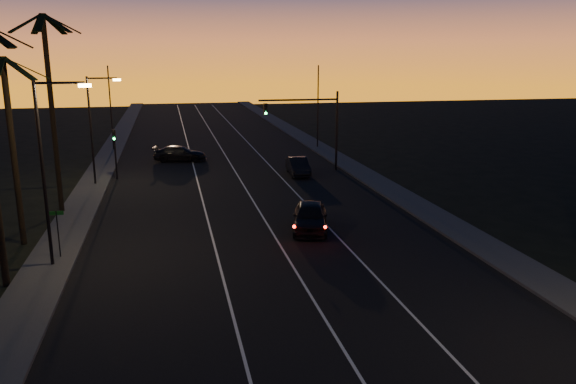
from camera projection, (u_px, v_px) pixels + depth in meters
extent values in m
cube|color=black|center=(247.00, 203.00, 39.18)|extent=(20.00, 170.00, 0.01)
cube|color=#32322F|center=(78.00, 211.00, 36.88)|extent=(2.40, 170.00, 0.16)
cube|color=#32322F|center=(397.00, 194.00, 41.45)|extent=(2.40, 170.00, 0.16)
cube|color=silver|center=(204.00, 205.00, 38.57)|extent=(0.12, 160.00, 0.01)
cube|color=silver|center=(254.00, 203.00, 39.28)|extent=(0.12, 160.00, 0.01)
cube|color=silver|center=(303.00, 200.00, 39.99)|extent=(0.12, 160.00, 0.01)
cube|color=black|center=(4.00, 34.00, 23.07)|extent=(2.18, 0.92, 1.18)
cylinder|color=black|center=(14.00, 154.00, 29.60)|extent=(0.32, 0.32, 10.00)
cube|color=black|center=(26.00, 68.00, 29.00)|extent=(2.18, 0.92, 1.18)
cube|color=black|center=(17.00, 68.00, 29.55)|extent=(1.25, 2.12, 1.18)
cube|color=black|center=(18.00, 68.00, 28.11)|extent=(1.95, 1.61, 1.18)
cylinder|color=black|center=(53.00, 118.00, 35.20)|extent=(0.32, 0.32, 12.50)
cube|color=black|center=(62.00, 24.00, 34.30)|extent=(2.18, 0.92, 1.18)
cube|color=black|center=(54.00, 24.00, 34.85)|extent=(1.25, 2.12, 1.18)
cube|color=black|center=(38.00, 24.00, 34.64)|extent=(1.34, 2.09, 1.18)
cube|color=black|center=(26.00, 23.00, 33.83)|extent=(2.18, 0.82, 1.18)
cube|color=black|center=(26.00, 23.00, 33.03)|extent=(1.90, 1.69, 1.18)
cube|color=black|center=(40.00, 22.00, 32.85)|extent=(0.45, 2.16, 1.18)
cube|color=black|center=(56.00, 23.00, 33.41)|extent=(1.95, 1.61, 1.18)
cylinder|color=black|center=(43.00, 177.00, 26.37)|extent=(0.16, 0.16, 9.00)
cylinder|color=black|center=(59.00, 83.00, 25.56)|extent=(2.20, 0.12, 0.12)
cube|color=#ECAE5E|center=(85.00, 85.00, 25.81)|extent=(0.55, 0.26, 0.16)
cylinder|color=black|center=(91.00, 132.00, 43.52)|extent=(0.16, 0.16, 8.50)
cylinder|color=black|center=(102.00, 78.00, 42.77)|extent=(2.20, 0.12, 0.12)
cube|color=#ECAE5E|center=(117.00, 80.00, 43.02)|extent=(0.55, 0.26, 0.16)
cylinder|color=black|center=(58.00, 235.00, 28.12)|extent=(0.06, 0.06, 2.60)
cube|color=#0B4310|center=(56.00, 213.00, 27.85)|extent=(0.70, 0.03, 0.20)
cylinder|color=black|center=(337.00, 131.00, 49.78)|extent=(0.20, 0.20, 7.00)
cylinder|color=black|center=(298.00, 100.00, 48.40)|extent=(7.00, 0.16, 0.16)
cube|color=black|center=(265.00, 109.00, 47.99)|extent=(0.32, 0.28, 1.00)
sphere|color=black|center=(266.00, 106.00, 47.75)|extent=(0.20, 0.20, 0.20)
sphere|color=black|center=(266.00, 109.00, 47.82)|extent=(0.20, 0.20, 0.20)
sphere|color=#14FF59|center=(266.00, 113.00, 47.90)|extent=(0.20, 0.20, 0.20)
cylinder|color=black|center=(115.00, 154.00, 46.24)|extent=(0.14, 0.14, 4.20)
cube|color=black|center=(114.00, 135.00, 45.86)|extent=(0.28, 0.25, 0.90)
sphere|color=black|center=(114.00, 132.00, 45.65)|extent=(0.18, 0.18, 0.18)
sphere|color=black|center=(114.00, 135.00, 45.71)|extent=(0.18, 0.18, 0.18)
sphere|color=#14FF59|center=(114.00, 139.00, 45.78)|extent=(0.18, 0.18, 0.18)
cylinder|color=black|center=(111.00, 109.00, 59.60)|extent=(0.14, 0.14, 9.00)
cylinder|color=black|center=(318.00, 107.00, 61.24)|extent=(0.14, 0.14, 9.00)
imported|color=black|center=(310.00, 216.00, 33.00)|extent=(3.16, 5.23, 1.67)
sphere|color=#FF0F05|center=(294.00, 227.00, 30.14)|extent=(0.18, 0.18, 0.18)
sphere|color=#FF0F05|center=(325.00, 227.00, 30.07)|extent=(0.18, 0.18, 0.18)
imported|color=black|center=(298.00, 166.00, 48.27)|extent=(1.81, 4.56, 1.48)
imported|color=black|center=(180.00, 154.00, 54.44)|extent=(5.38, 2.96, 1.48)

